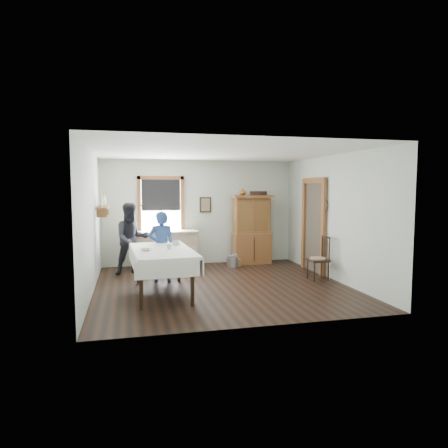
% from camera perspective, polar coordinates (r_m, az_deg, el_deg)
% --- Properties ---
extents(room, '(5.01, 5.01, 2.70)m').
position_cam_1_polar(room, '(8.03, -0.42, 0.62)').
color(room, black).
rests_on(room, ground).
extents(window, '(1.18, 0.07, 1.48)m').
position_cam_1_polar(window, '(10.30, -8.99, 3.09)').
color(window, white).
rests_on(window, room).
extents(doorway, '(0.09, 1.14, 2.22)m').
position_cam_1_polar(doorway, '(9.68, 12.72, 0.15)').
color(doorway, '#494134').
rests_on(doorway, room).
extents(wall_shelf, '(0.24, 1.00, 0.44)m').
position_cam_1_polar(wall_shelf, '(9.36, -16.92, 2.41)').
color(wall_shelf, brown).
rests_on(wall_shelf, room).
extents(framed_picture, '(0.30, 0.04, 0.40)m').
position_cam_1_polar(framed_picture, '(10.45, -2.67, 2.76)').
color(framed_picture, black).
rests_on(framed_picture, room).
extents(rug_beater, '(0.01, 0.27, 0.27)m').
position_cam_1_polar(rug_beater, '(9.15, 14.28, 3.34)').
color(rug_beater, black).
rests_on(rug_beater, room).
extents(work_counter, '(1.65, 0.72, 0.92)m').
position_cam_1_polar(work_counter, '(10.06, -8.48, -3.61)').
color(work_counter, tan).
rests_on(work_counter, room).
extents(china_hutch, '(1.06, 0.52, 1.80)m').
position_cam_1_polar(china_hutch, '(10.51, 3.98, -0.80)').
color(china_hutch, brown).
rests_on(china_hutch, room).
extents(dining_table, '(1.23, 2.17, 0.84)m').
position_cam_1_polar(dining_table, '(7.63, -8.79, -6.72)').
color(dining_table, white).
rests_on(dining_table, room).
extents(spindle_chair, '(0.44, 0.44, 0.96)m').
position_cam_1_polar(spindle_chair, '(8.88, 13.30, -4.74)').
color(spindle_chair, black).
rests_on(spindle_chair, room).
extents(pail, '(0.32, 0.32, 0.29)m').
position_cam_1_polar(pail, '(10.05, 1.27, -5.40)').
color(pail, '#9A9CA1').
rests_on(pail, room).
extents(wicker_basket, '(0.33, 0.24, 0.19)m').
position_cam_1_polar(wicker_basket, '(10.19, 1.40, -5.54)').
color(wicker_basket, '#956D43').
rests_on(wicker_basket, room).
extents(woman_blue, '(0.56, 0.43, 1.39)m').
position_cam_1_polar(woman_blue, '(8.52, -8.90, -3.60)').
color(woman_blue, navy).
rests_on(woman_blue, room).
extents(figure_dark, '(0.85, 0.73, 1.53)m').
position_cam_1_polar(figure_dark, '(9.36, -13.03, -2.47)').
color(figure_dark, black).
rests_on(figure_dark, room).
extents(table_cup_a, '(0.15, 0.15, 0.11)m').
position_cam_1_polar(table_cup_a, '(8.02, -6.89, -2.67)').
color(table_cup_a, silver).
rests_on(table_cup_a, dining_table).
extents(table_cup_b, '(0.10, 0.10, 0.09)m').
position_cam_1_polar(table_cup_b, '(7.54, -7.85, -3.25)').
color(table_cup_b, silver).
rests_on(table_cup_b, dining_table).
extents(table_bowl, '(0.22, 0.22, 0.05)m').
position_cam_1_polar(table_bowl, '(7.43, -11.11, -3.57)').
color(table_bowl, silver).
rests_on(table_bowl, dining_table).
extents(counter_book, '(0.19, 0.24, 0.02)m').
position_cam_1_polar(counter_book, '(9.95, -9.46, -0.97)').
color(counter_book, '#76694E').
rests_on(counter_book, work_counter).
extents(counter_bowl, '(0.24, 0.24, 0.06)m').
position_cam_1_polar(counter_bowl, '(9.90, -9.21, -0.89)').
color(counter_bowl, silver).
rests_on(counter_bowl, work_counter).
extents(shelf_bowl, '(0.22, 0.22, 0.05)m').
position_cam_1_polar(shelf_bowl, '(9.37, -16.92, 2.56)').
color(shelf_bowl, silver).
rests_on(shelf_bowl, wall_shelf).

